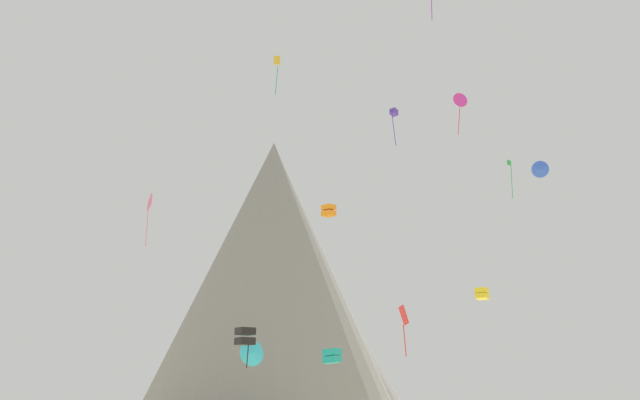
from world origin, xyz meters
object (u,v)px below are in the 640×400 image
(kite_black_low, at_px, (245,336))
(kite_rainbow_mid, at_px, (151,203))
(kite_teal_low, at_px, (332,356))
(kite_yellow_low, at_px, (482,294))
(kite_gold_high, at_px, (277,66))
(rock_massif, at_px, (282,289))
(kite_cyan_low, at_px, (252,353))
(kite_orange_mid, at_px, (329,211))
(kite_green_high, at_px, (511,173))
(kite_indigo_high, at_px, (394,113))
(kite_magenta_high, at_px, (460,101))
(kite_red_low, at_px, (404,319))
(kite_blue_mid, at_px, (540,169))

(kite_black_low, bearing_deg, kite_rainbow_mid, 89.53)
(kite_teal_low, relative_size, kite_yellow_low, 1.35)
(kite_gold_high, bearing_deg, rock_massif, 131.03)
(kite_yellow_low, height_order, kite_black_low, kite_yellow_low)
(rock_massif, bearing_deg, kite_cyan_low, -83.71)
(kite_orange_mid, bearing_deg, kite_green_high, -145.85)
(kite_teal_low, xyz_separation_m, kite_indigo_high, (6.77, 5.78, 27.11))
(kite_indigo_high, distance_m, kite_black_low, 34.57)
(kite_indigo_high, bearing_deg, kite_gold_high, 39.58)
(kite_yellow_low, bearing_deg, kite_magenta_high, -66.52)
(kite_red_low, bearing_deg, kite_blue_mid, 99.77)
(kite_teal_low, height_order, kite_magenta_high, kite_magenta_high)
(kite_blue_mid, relative_size, kite_black_low, 0.49)
(kite_blue_mid, height_order, kite_rainbow_mid, kite_rainbow_mid)
(kite_yellow_low, height_order, kite_magenta_high, kite_magenta_high)
(kite_gold_high, distance_m, kite_indigo_high, 14.88)
(kite_teal_low, relative_size, kite_green_high, 0.38)
(kite_teal_low, height_order, kite_indigo_high, kite_indigo_high)
(kite_green_high, bearing_deg, kite_gold_high, -142.99)
(rock_massif, height_order, kite_black_low, rock_massif)
(kite_yellow_low, xyz_separation_m, kite_black_low, (-19.35, -9.00, -4.26))
(kite_rainbow_mid, xyz_separation_m, kite_orange_mid, (19.91, 7.48, 0.63))
(kite_blue_mid, xyz_separation_m, kite_orange_mid, (-19.51, 24.78, 3.74))
(kite_orange_mid, distance_m, kite_magenta_high, 20.78)
(kite_blue_mid, distance_m, kite_green_high, 25.22)
(kite_yellow_low, xyz_separation_m, kite_magenta_high, (1.20, 14.52, 25.37))
(kite_magenta_high, relative_size, kite_black_low, 1.78)
(kite_yellow_low, bearing_deg, kite_blue_mid, 152.02)
(kite_gold_high, relative_size, kite_red_low, 1.23)
(kite_rainbow_mid, distance_m, kite_black_low, 30.17)
(kite_blue_mid, xyz_separation_m, kite_cyan_low, (-24.90, 6.38, -14.29))
(kite_magenta_high, height_order, kite_cyan_low, kite_magenta_high)
(rock_massif, relative_size, kite_teal_low, 33.39)
(rock_massif, xyz_separation_m, kite_magenta_high, (28.16, -44.03, 15.92))
(kite_teal_low, xyz_separation_m, kite_yellow_low, (13.69, -3.98, 5.14))
(kite_indigo_high, relative_size, kite_yellow_low, 3.23)
(kite_green_high, height_order, kite_black_low, kite_green_high)
(kite_teal_low, relative_size, kite_rainbow_mid, 0.30)
(kite_gold_high, xyz_separation_m, kite_orange_mid, (5.31, 9.07, -15.23))
(kite_yellow_low, xyz_separation_m, kite_red_low, (-7.11, -4.10, -2.59))
(kite_gold_high, distance_m, kite_rainbow_mid, 21.61)
(kite_blue_mid, height_order, kite_yellow_low, kite_blue_mid)
(rock_massif, bearing_deg, kite_magenta_high, -57.40)
(kite_indigo_high, bearing_deg, kite_orange_mid, -9.02)
(kite_teal_low, distance_m, kite_rainbow_mid, 28.40)
(kite_teal_low, height_order, kite_red_low, kite_red_low)
(kite_indigo_high, bearing_deg, kite_blue_mid, 161.64)
(rock_massif, distance_m, kite_indigo_high, 54.21)
(kite_teal_low, height_order, kite_black_low, kite_black_low)
(kite_yellow_low, bearing_deg, kite_teal_low, 11.98)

